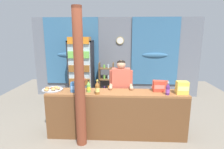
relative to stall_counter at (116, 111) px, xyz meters
The scene contains 15 objects.
ground_plane 0.97m from the stall_counter, 96.31° to the left, with size 7.99×7.99×0.00m, color gray.
back_wall_curtained 2.78m from the stall_counter, 92.55° to the left, with size 5.52×0.22×2.62m.
stall_counter is the anchor object (origin of this frame).
timber_post 0.96m from the stall_counter, 159.35° to the right, with size 0.21×0.19×2.55m.
drink_fridge 2.50m from the stall_counter, 118.29° to the left, with size 0.75×0.63×2.01m.
bottle_shelf_rack 2.34m from the stall_counter, 99.41° to the left, with size 0.48×0.28×1.19m.
plastic_lawn_chair 1.98m from the stall_counter, 53.35° to the left, with size 0.50×0.50×0.86m.
shopkeeper 0.64m from the stall_counter, 80.22° to the left, with size 0.51×0.42×1.53m.
soda_bottle_iced_tea 0.62m from the stall_counter, behind, with size 0.09×0.09×0.29m.
soda_bottle_grape_soda 1.09m from the stall_counter, ahead, with size 0.08×0.08×0.26m.
soda_bottle_lime_soda 0.74m from the stall_counter, behind, with size 0.08×0.08×0.25m.
snack_box_biscuit 0.94m from the stall_counter, behind, with size 0.21×0.13×0.20m.
snack_box_instant_noodle 1.36m from the stall_counter, ahead, with size 0.22×0.16×0.25m.
snack_box_crackers 0.99m from the stall_counter, 11.13° to the left, with size 0.22×0.13×0.22m.
pastry_tray 1.39m from the stall_counter, behind, with size 0.42×0.42×0.07m.
Camera 1 is at (0.16, -2.96, 2.08)m, focal length 29.24 mm.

